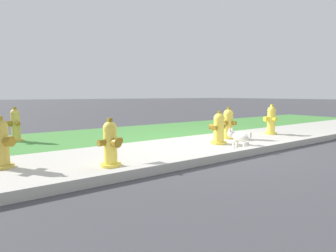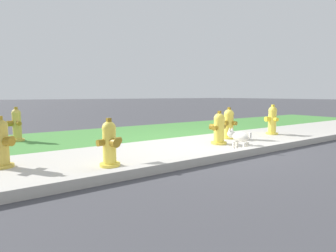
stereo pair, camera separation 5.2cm
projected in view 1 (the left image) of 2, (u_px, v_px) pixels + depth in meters
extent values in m
plane|color=#424247|center=(206.00, 144.00, 5.26)|extent=(120.00, 120.00, 0.00)
cube|color=#BCB7AD|center=(206.00, 144.00, 5.26)|extent=(18.00, 2.00, 0.01)
cube|color=#47893D|center=(149.00, 131.00, 7.17)|extent=(18.00, 2.65, 0.01)
cube|color=#BCB7AD|center=(251.00, 151.00, 4.36)|extent=(18.00, 0.16, 0.12)
cylinder|color=gold|center=(3.00, 167.00, 3.53)|extent=(0.28, 0.28, 0.05)
cylinder|color=gold|center=(1.00, 146.00, 3.49)|extent=(0.18, 0.18, 0.52)
sphere|color=gold|center=(0.00, 127.00, 3.46)|extent=(0.19, 0.19, 0.19)
cylinder|color=olive|center=(10.00, 140.00, 3.61)|extent=(0.13, 0.13, 0.09)
cylinder|color=olive|center=(9.00, 142.00, 3.45)|extent=(0.16, 0.15, 0.12)
cylinder|color=yellow|center=(111.00, 165.00, 3.62)|extent=(0.28, 0.28, 0.05)
cylinder|color=yellow|center=(110.00, 146.00, 3.59)|extent=(0.18, 0.18, 0.49)
sphere|color=yellow|center=(110.00, 128.00, 3.56)|extent=(0.19, 0.19, 0.19)
cube|color=olive|center=(110.00, 120.00, 3.55)|extent=(0.06, 0.06, 0.06)
cylinder|color=olive|center=(119.00, 140.00, 3.68)|extent=(0.10, 0.10, 0.09)
cylinder|color=olive|center=(101.00, 143.00, 3.49)|extent=(0.10, 0.10, 0.09)
cylinder|color=olive|center=(116.00, 143.00, 3.48)|extent=(0.14, 0.12, 0.12)
cylinder|color=gold|center=(17.00, 140.00, 5.59)|extent=(0.26, 0.26, 0.05)
cylinder|color=gold|center=(16.00, 126.00, 5.56)|extent=(0.17, 0.17, 0.55)
sphere|color=gold|center=(15.00, 113.00, 5.52)|extent=(0.18, 0.18, 0.18)
cube|color=olive|center=(15.00, 108.00, 5.51)|extent=(0.07, 0.07, 0.06)
cylinder|color=olive|center=(18.00, 124.00, 5.46)|extent=(0.11, 0.11, 0.09)
cylinder|color=olive|center=(14.00, 123.00, 5.64)|extent=(0.11, 0.11, 0.09)
cylinder|color=olive|center=(8.00, 124.00, 5.45)|extent=(0.12, 0.14, 0.12)
cylinder|color=yellow|center=(228.00, 138.00, 5.95)|extent=(0.32, 0.32, 0.05)
cylinder|color=yellow|center=(228.00, 125.00, 5.92)|extent=(0.21, 0.21, 0.51)
sphere|color=yellow|center=(228.00, 114.00, 5.89)|extent=(0.22, 0.22, 0.22)
cube|color=olive|center=(229.00, 109.00, 5.87)|extent=(0.07, 0.07, 0.06)
cylinder|color=olive|center=(234.00, 123.00, 5.81)|extent=(0.11, 0.11, 0.09)
cylinder|color=olive|center=(222.00, 122.00, 6.01)|extent=(0.11, 0.11, 0.09)
cylinder|color=olive|center=(225.00, 123.00, 5.80)|extent=(0.12, 0.14, 0.12)
cylinder|color=yellow|center=(219.00, 143.00, 5.27)|extent=(0.32, 0.32, 0.05)
cylinder|color=yellow|center=(219.00, 130.00, 5.24)|extent=(0.21, 0.21, 0.47)
sphere|color=yellow|center=(219.00, 119.00, 5.22)|extent=(0.22, 0.22, 0.22)
cube|color=olive|center=(219.00, 112.00, 5.20)|extent=(0.07, 0.07, 0.06)
cylinder|color=olive|center=(215.00, 128.00, 5.13)|extent=(0.11, 0.11, 0.09)
cylinder|color=olive|center=(223.00, 127.00, 5.35)|extent=(0.11, 0.11, 0.09)
cylinder|color=olive|center=(212.00, 127.00, 5.34)|extent=(0.14, 0.13, 0.12)
cylinder|color=yellow|center=(271.00, 133.00, 6.58)|extent=(0.29, 0.29, 0.05)
cylinder|color=yellow|center=(271.00, 121.00, 6.55)|extent=(0.19, 0.19, 0.56)
sphere|color=yellow|center=(272.00, 110.00, 6.51)|extent=(0.20, 0.20, 0.20)
cube|color=yellow|center=(272.00, 106.00, 6.50)|extent=(0.07, 0.07, 0.06)
cylinder|color=yellow|center=(275.00, 119.00, 6.40)|extent=(0.11, 0.11, 0.09)
cylinder|color=yellow|center=(268.00, 118.00, 6.67)|extent=(0.11, 0.11, 0.09)
cylinder|color=yellow|center=(266.00, 119.00, 6.50)|extent=(0.13, 0.15, 0.12)
ellipsoid|color=silver|center=(241.00, 137.00, 4.63)|extent=(0.22, 0.35, 0.17)
sphere|color=silver|center=(231.00, 134.00, 4.78)|extent=(0.14, 0.14, 0.14)
sphere|color=black|center=(228.00, 134.00, 4.83)|extent=(0.03, 0.03, 0.03)
cone|color=silver|center=(230.00, 129.00, 4.74)|extent=(0.05, 0.05, 0.06)
cone|color=silver|center=(232.00, 129.00, 4.80)|extent=(0.05, 0.05, 0.06)
cylinder|color=silver|center=(234.00, 146.00, 4.69)|extent=(0.05, 0.05, 0.16)
cylinder|color=silver|center=(237.00, 145.00, 4.76)|extent=(0.05, 0.05, 0.16)
cylinder|color=silver|center=(244.00, 148.00, 4.53)|extent=(0.05, 0.05, 0.16)
cylinder|color=silver|center=(247.00, 147.00, 4.60)|extent=(0.05, 0.05, 0.16)
cylinder|color=silver|center=(250.00, 135.00, 4.48)|extent=(0.04, 0.04, 0.10)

